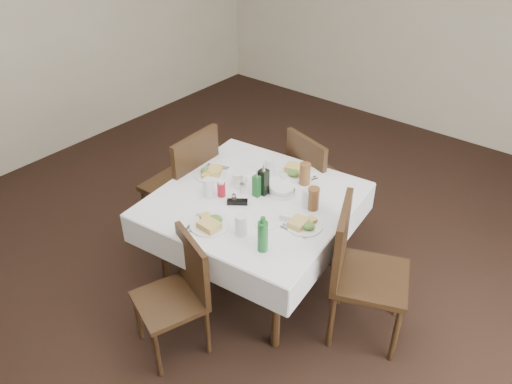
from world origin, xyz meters
TOP-DOWN VIEW (x-y plane):
  - ground_plane at (0.00, 0.00)m, footprint 7.00×7.00m
  - room_shell at (0.00, 0.00)m, footprint 6.04×7.04m
  - dining_table at (0.01, 0.16)m, footprint 1.45×1.45m
  - chair_north at (0.04, 0.94)m, footprint 0.57×0.57m
  - chair_south at (0.04, -0.61)m, footprint 0.52×0.52m
  - chair_east at (0.84, 0.20)m, footprint 0.62×0.62m
  - chair_west at (-0.73, 0.22)m, footprint 0.51×0.51m
  - meal_north at (0.06, 0.61)m, footprint 0.26×0.26m
  - meal_south at (-0.00, -0.27)m, footprint 0.26×0.26m
  - meal_east at (0.48, 0.11)m, footprint 0.24×0.24m
  - meal_west at (-0.43, 0.20)m, footprint 0.24×0.24m
  - side_plate_a at (-0.27, 0.43)m, footprint 0.16×0.16m
  - side_plate_b at (0.27, -0.02)m, footprint 0.15×0.15m
  - water_n at (-0.09, 0.48)m, footprint 0.07×0.07m
  - water_s at (0.21, -0.20)m, footprint 0.08×0.08m
  - water_e at (0.37, 0.31)m, footprint 0.08×0.08m
  - water_w at (-0.25, -0.01)m, footprint 0.07×0.07m
  - iced_tea_a at (0.19, 0.54)m, footprint 0.08×0.08m
  - iced_tea_b at (0.41, 0.32)m, footprint 0.08×0.08m
  - bread_basket at (0.14, 0.33)m, footprint 0.19×0.19m
  - oil_cruet_dark at (0.03, 0.25)m, footprint 0.06×0.06m
  - oil_cruet_green at (0.01, 0.20)m, footprint 0.05×0.05m
  - ketchup_bottle at (-0.18, 0.04)m, footprint 0.06×0.06m
  - salt_shaker at (-0.09, 0.16)m, footprint 0.03×0.03m
  - pepper_shaker at (-0.06, 0.03)m, footprint 0.03×0.03m
  - coffee_mug at (-0.19, 0.23)m, footprint 0.13×0.12m
  - sunglasses at (-0.03, 0.04)m, footprint 0.14×0.12m
  - green_bottle at (0.41, -0.24)m, footprint 0.06×0.06m
  - sugar_caddy at (0.35, 0.10)m, footprint 0.10×0.08m
  - cutlery_n at (0.18, 0.59)m, footprint 0.10×0.18m
  - cutlery_s at (-0.10, -0.31)m, footprint 0.11×0.21m
  - cutlery_e at (0.46, 0.03)m, footprint 0.20×0.05m
  - cutlery_w at (-0.47, 0.31)m, footprint 0.18×0.10m

SIDE VIEW (x-z plane):
  - ground_plane at x=0.00m, z-range 0.00..0.00m
  - chair_south at x=0.04m, z-range 0.06..0.91m
  - chair_north at x=0.04m, z-range 0.07..1.03m
  - chair_east at x=0.84m, z-range 0.07..1.07m
  - chair_west at x=-0.73m, z-range 0.07..1.10m
  - dining_table at x=0.01m, z-range 0.30..1.06m
  - cutlery_n at x=0.18m, z-range 0.76..0.77m
  - cutlery_w at x=-0.47m, z-range 0.76..0.77m
  - cutlery_e at x=0.46m, z-range 0.76..0.77m
  - cutlery_s at x=-0.10m, z-range 0.76..0.77m
  - side_plate_b at x=0.27m, z-range 0.76..0.77m
  - side_plate_a at x=-0.27m, z-range 0.76..0.77m
  - sunglasses at x=-0.03m, z-range 0.76..0.79m
  - meal_west at x=-0.43m, z-range 0.76..0.81m
  - meal_east at x=0.48m, z-range 0.76..0.81m
  - meal_north at x=0.06m, z-range 0.76..0.81m
  - meal_south at x=0.00m, z-range 0.76..0.81m
  - sugar_caddy at x=0.35m, z-range 0.76..0.81m
  - bread_basket at x=0.14m, z-range 0.76..0.82m
  - pepper_shaker at x=-0.06m, z-range 0.76..0.83m
  - salt_shaker at x=-0.09m, z-range 0.76..0.84m
  - coffee_mug at x=-0.19m, z-range 0.76..0.85m
  - ketchup_bottle at x=-0.18m, z-range 0.76..0.88m
  - water_n at x=-0.09m, z-range 0.76..0.90m
  - water_w at x=-0.25m, z-range 0.76..0.90m
  - water_e at x=0.37m, z-range 0.76..0.90m
  - water_s at x=0.21m, z-range 0.76..0.90m
  - iced_tea_b at x=0.41m, z-range 0.76..0.93m
  - iced_tea_a at x=0.19m, z-range 0.76..0.93m
  - oil_cruet_green at x=0.01m, z-range 0.75..0.96m
  - oil_cruet_dark at x=0.03m, z-range 0.74..1.00m
  - green_bottle at x=0.41m, z-range 0.75..0.99m
  - room_shell at x=0.00m, z-range 0.31..3.11m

